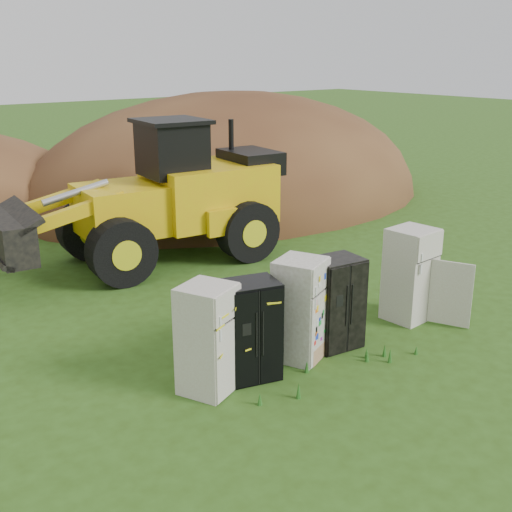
{
  "coord_description": "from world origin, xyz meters",
  "views": [
    {
      "loc": [
        -7.28,
        -7.55,
        5.1
      ],
      "look_at": [
        0.11,
        2.0,
        1.24
      ],
      "focal_mm": 45.0,
      "sensor_mm": 36.0,
      "label": 1
    }
  ],
  "objects_px": {
    "fridge_dark_mid": "(336,303)",
    "fridge_black_side": "(251,330)",
    "fridge_leftmost": "(207,339)",
    "fridge_open_door": "(410,274)",
    "wheel_loader": "(140,195)",
    "fridge_sticker": "(299,309)"
  },
  "relations": [
    {
      "from": "wheel_loader",
      "to": "fridge_black_side",
      "type": "bearing_deg",
      "value": -97.43
    },
    {
      "from": "fridge_sticker",
      "to": "fridge_dark_mid",
      "type": "bearing_deg",
      "value": -28.02
    },
    {
      "from": "fridge_sticker",
      "to": "fridge_open_door",
      "type": "distance_m",
      "value": 2.86
    },
    {
      "from": "fridge_leftmost",
      "to": "wheel_loader",
      "type": "height_order",
      "value": "wheel_loader"
    },
    {
      "from": "fridge_leftmost",
      "to": "fridge_open_door",
      "type": "distance_m",
      "value": 4.74
    },
    {
      "from": "fridge_sticker",
      "to": "wheel_loader",
      "type": "relative_size",
      "value": 0.25
    },
    {
      "from": "fridge_sticker",
      "to": "fridge_open_door",
      "type": "bearing_deg",
      "value": -25.51
    },
    {
      "from": "fridge_sticker",
      "to": "fridge_leftmost",
      "type": "bearing_deg",
      "value": 154.79
    },
    {
      "from": "fridge_leftmost",
      "to": "fridge_dark_mid",
      "type": "relative_size",
      "value": 1.05
    },
    {
      "from": "fridge_black_side",
      "to": "fridge_open_door",
      "type": "bearing_deg",
      "value": 14.9
    },
    {
      "from": "fridge_sticker",
      "to": "fridge_dark_mid",
      "type": "height_order",
      "value": "fridge_sticker"
    },
    {
      "from": "fridge_black_side",
      "to": "fridge_sticker",
      "type": "xyz_separation_m",
      "value": [
        1.08,
        0.05,
        0.07
      ]
    },
    {
      "from": "fridge_dark_mid",
      "to": "wheel_loader",
      "type": "xyz_separation_m",
      "value": [
        -0.48,
        6.31,
        0.94
      ]
    },
    {
      "from": "fridge_sticker",
      "to": "fridge_open_door",
      "type": "relative_size",
      "value": 0.97
    },
    {
      "from": "fridge_black_side",
      "to": "fridge_open_door",
      "type": "relative_size",
      "value": 0.89
    },
    {
      "from": "fridge_black_side",
      "to": "fridge_dark_mid",
      "type": "relative_size",
      "value": 0.99
    },
    {
      "from": "fridge_leftmost",
      "to": "fridge_open_door",
      "type": "bearing_deg",
      "value": -24.56
    },
    {
      "from": "fridge_leftmost",
      "to": "fridge_dark_mid",
      "type": "xyz_separation_m",
      "value": [
        2.7,
        -0.06,
        -0.04
      ]
    },
    {
      "from": "fridge_sticker",
      "to": "fridge_open_door",
      "type": "height_order",
      "value": "fridge_open_door"
    },
    {
      "from": "fridge_dark_mid",
      "to": "fridge_black_side",
      "type": "bearing_deg",
      "value": -173.27
    },
    {
      "from": "fridge_leftmost",
      "to": "fridge_black_side",
      "type": "xyz_separation_m",
      "value": [
        0.8,
        -0.06,
        -0.05
      ]
    },
    {
      "from": "fridge_black_side",
      "to": "fridge_dark_mid",
      "type": "distance_m",
      "value": 1.91
    }
  ]
}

